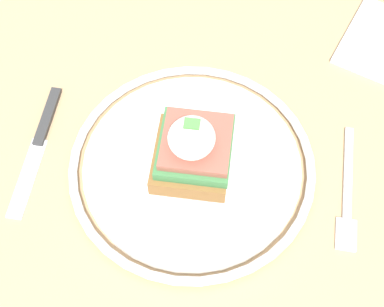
# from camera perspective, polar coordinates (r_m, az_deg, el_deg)

# --- Properties ---
(dining_table) EXTENTS (0.90, 0.88, 0.75)m
(dining_table) POSITION_cam_1_polar(r_m,az_deg,el_deg) (0.71, 1.64, -6.66)
(dining_table) COLOR tan
(dining_table) RESTS_ON ground_plane
(plate) EXTENTS (0.28, 0.28, 0.02)m
(plate) POSITION_cam_1_polar(r_m,az_deg,el_deg) (0.60, -0.00, -1.28)
(plate) COLOR white
(plate) RESTS_ON dining_table
(sandwich) EXTENTS (0.08, 0.09, 0.08)m
(sandwich) POSITION_cam_1_polar(r_m,az_deg,el_deg) (0.57, 0.14, 0.55)
(sandwich) COLOR brown
(sandwich) RESTS_ON plate
(fork) EXTENTS (0.02, 0.15, 0.00)m
(fork) POSITION_cam_1_polar(r_m,az_deg,el_deg) (0.62, 16.22, -4.07)
(fork) COLOR silver
(fork) RESTS_ON dining_table
(knife) EXTENTS (0.02, 0.17, 0.01)m
(knife) POSITION_cam_1_polar(r_m,az_deg,el_deg) (0.65, -15.90, 1.45)
(knife) COLOR #2D2D2D
(knife) RESTS_ON dining_table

